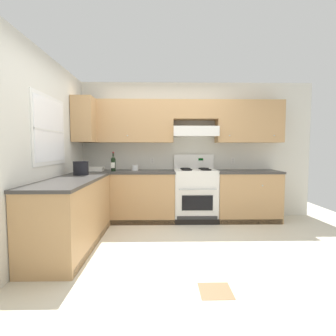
{
  "coord_description": "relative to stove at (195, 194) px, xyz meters",
  "views": [
    {
      "loc": [
        -0.04,
        -3.47,
        1.31
      ],
      "look_at": [
        0.04,
        0.7,
        1.0
      ],
      "focal_mm": 28.08,
      "sensor_mm": 36.0,
      "label": 1
    }
  ],
  "objects": [
    {
      "name": "wine_bottle",
      "position": [
        -1.47,
        -0.08,
        0.57
      ],
      "size": [
        0.08,
        0.08,
        0.34
      ],
      "color": "black",
      "rests_on": "counter_back_run"
    },
    {
      "name": "bowl",
      "position": [
        -1.83,
        -0.01,
        0.45
      ],
      "size": [
        0.33,
        0.22,
        0.07
      ],
      "color": "white",
      "rests_on": "counter_back_run"
    },
    {
      "name": "paper_towel_roll",
      "position": [
        -1.1,
        0.07,
        0.48
      ],
      "size": [
        0.12,
        0.12,
        0.1
      ],
      "color": "white",
      "rests_on": "counter_back_run"
    },
    {
      "name": "bucket",
      "position": [
        -1.84,
        -0.71,
        0.54
      ],
      "size": [
        0.24,
        0.24,
        0.21
      ],
      "color": "black",
      "rests_on": "counter_left_run"
    },
    {
      "name": "ground_plane",
      "position": [
        -0.55,
        -1.25,
        -0.48
      ],
      "size": [
        7.04,
        7.04,
        0.0
      ],
      "primitive_type": "plane",
      "color": "beige"
    },
    {
      "name": "counter_left_run",
      "position": [
        -1.79,
        -1.26,
        -0.03
      ],
      "size": [
        0.63,
        1.91,
        0.91
      ],
      "color": "tan",
      "rests_on": "ground_plane"
    },
    {
      "name": "floor_accent_tile",
      "position": [
        -0.11,
        -2.41,
        -0.48
      ],
      "size": [
        0.3,
        0.3,
        0.01
      ],
      "primitive_type": "cube",
      "color": "olive",
      "rests_on": "ground_plane"
    },
    {
      "name": "stove",
      "position": [
        0.0,
        0.0,
        0.0
      ],
      "size": [
        0.76,
        0.62,
        1.2
      ],
      "color": "white",
      "rests_on": "ground_plane"
    },
    {
      "name": "wall_left",
      "position": [
        -2.14,
        -1.03,
        0.87
      ],
      "size": [
        0.47,
        4.0,
        2.55
      ],
      "color": "silver",
      "rests_on": "ground_plane"
    },
    {
      "name": "counter_back_run",
      "position": [
        -0.37,
        -0.01,
        -0.03
      ],
      "size": [
        3.6,
        0.65,
        0.91
      ],
      "color": "tan",
      "rests_on": "ground_plane"
    },
    {
      "name": "wall_back",
      "position": [
        -0.14,
        0.27,
        1.0
      ],
      "size": [
        4.68,
        0.57,
        2.55
      ],
      "color": "silver",
      "rests_on": "ground_plane"
    }
  ]
}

